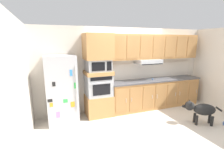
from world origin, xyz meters
The scene contains 16 objects.
ground_plane centered at (0.00, 0.00, 0.00)m, with size 9.60×9.60×0.00m, color beige.
back_kitchen_wall centered at (0.00, 1.11, 1.25)m, with size 6.20×0.12×2.50m, color beige.
side_panel_left centered at (-2.80, 0.00, 1.25)m, with size 0.12×7.10×2.50m, color beige.
side_panel_right centered at (2.80, 0.00, 1.25)m, with size 0.12×7.10×2.50m, color silver.
refrigerator centered at (-2.01, 0.68, 0.88)m, with size 0.76×0.73×1.76m.
oven_base_cabinet centered at (-0.99, 0.75, 0.30)m, with size 0.74×0.62×0.60m, color #B77F47.
built_in_oven centered at (-0.99, 0.75, 0.90)m, with size 0.70×0.62×0.60m.
appliance_mid_shelf centered at (-0.99, 0.75, 1.25)m, with size 0.74×0.62×0.10m, color #B77F47.
microwave centered at (-0.99, 0.75, 1.46)m, with size 0.64×0.54×0.32m.
appliance_upper_cabinet centered at (-0.99, 0.75, 1.96)m, with size 0.74×0.62×0.68m, color #B77F47.
lower_cabinet_run centered at (0.91, 0.75, 0.44)m, with size 3.06×0.63×0.88m.
countertop_slab centered at (0.91, 0.75, 0.90)m, with size 3.10×0.64×0.04m, color #4C4C51.
backsplash_panel centered at (0.91, 1.04, 1.17)m, with size 3.10×0.02×0.50m, color silver.
upper_cabinet_with_hood centered at (0.89, 0.87, 1.90)m, with size 3.06×0.48×0.88m.
screwdriver centered at (0.81, 0.75, 0.93)m, with size 0.17×0.17×0.03m.
dog centered at (1.29, -0.74, 0.40)m, with size 0.89×0.56×0.63m.
Camera 1 is at (-2.31, -3.78, 2.08)m, focal length 27.66 mm.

